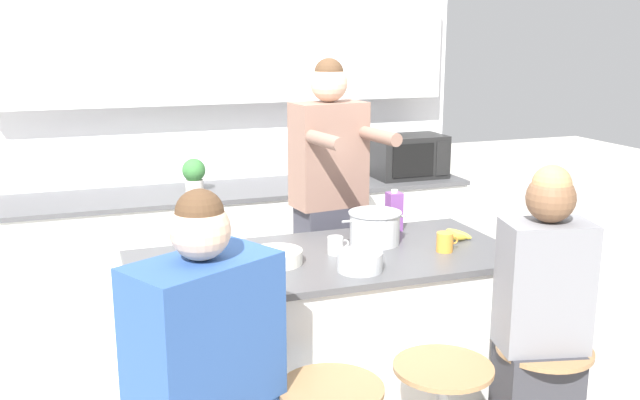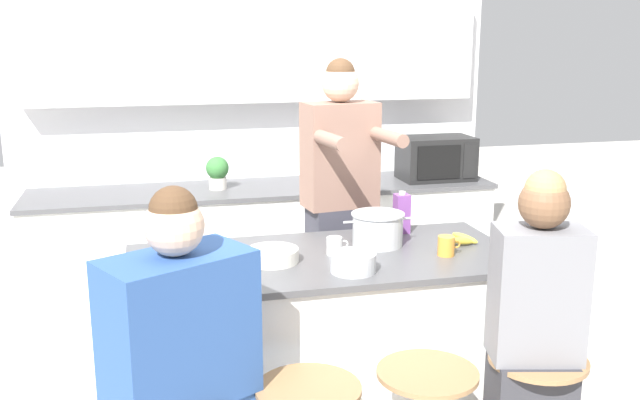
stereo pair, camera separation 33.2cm
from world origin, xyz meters
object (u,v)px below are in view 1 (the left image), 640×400
at_px(person_seated_near, 540,343).
at_px(fruit_bowl, 360,261).
at_px(kitchen_island, 326,346).
at_px(potted_plant, 194,174).
at_px(coffee_cup_far, 336,245).
at_px(person_cooking, 329,221).
at_px(cooking_pot, 375,227).
at_px(juice_carton, 394,211).
at_px(coffee_cup_near, 445,242).
at_px(microwave, 409,156).
at_px(person_wrapped_blanket, 207,398).
at_px(banana_bunch, 454,235).

height_order(person_seated_near, fruit_bowl, person_seated_near).
xyz_separation_m(kitchen_island, fruit_bowl, (0.07, -0.24, 0.49)).
bearing_deg(potted_plant, coffee_cup_far, -77.00).
bearing_deg(kitchen_island, person_seated_near, -44.22).
relative_size(person_cooking, fruit_bowl, 8.95).
height_order(cooking_pot, juice_carton, juice_carton).
bearing_deg(coffee_cup_near, microwave, 68.67).
bearing_deg(coffee_cup_far, person_wrapped_blanket, -137.09).
bearing_deg(person_cooking, microwave, 37.48).
height_order(fruit_bowl, banana_bunch, fruit_bowl).
bearing_deg(kitchen_island, person_cooking, 68.33).
height_order(fruit_bowl, juice_carton, juice_carton).
xyz_separation_m(fruit_bowl, coffee_cup_near, (0.49, 0.12, 0.00)).
bearing_deg(juice_carton, potted_plant, 120.96).
xyz_separation_m(person_cooking, cooking_pot, (0.05, -0.51, 0.09)).
xyz_separation_m(fruit_bowl, coffee_cup_far, (-0.01, 0.26, -0.00)).
xyz_separation_m(person_cooking, coffee_cup_near, (0.31, -0.74, 0.06)).
bearing_deg(person_wrapped_blanket, juice_carton, 11.76).
relative_size(person_wrapped_blanket, coffee_cup_near, 12.82).
xyz_separation_m(person_cooking, person_wrapped_blanket, (-0.95, -1.30, -0.23)).
relative_size(coffee_cup_near, juice_carton, 0.51).
bearing_deg(person_wrapped_blanket, person_cooking, 26.30).
distance_m(person_wrapped_blanket, fruit_bowl, 0.93).
height_order(cooking_pot, potted_plant, potted_plant).
distance_m(coffee_cup_near, juice_carton, 0.43).
relative_size(person_wrapped_blanket, coffee_cup_far, 13.59).
xyz_separation_m(kitchen_island, coffee_cup_far, (0.05, 0.02, 0.49)).
height_order(person_wrapped_blanket, juice_carton, person_wrapped_blanket).
height_order(coffee_cup_near, banana_bunch, coffee_cup_near).
distance_m(coffee_cup_near, potted_plant, 1.97).
height_order(banana_bunch, potted_plant, potted_plant).
height_order(kitchen_island, juice_carton, juice_carton).
bearing_deg(kitchen_island, coffee_cup_far, 18.65).
relative_size(kitchen_island, fruit_bowl, 8.96).
relative_size(coffee_cup_near, coffee_cup_far, 1.06).
distance_m(fruit_bowl, coffee_cup_far, 0.26).
bearing_deg(banana_bunch, person_cooking, 126.36).
bearing_deg(person_wrapped_blanket, person_seated_near, -27.73).
distance_m(juice_carton, microwave, 1.50).
distance_m(cooking_pot, coffee_cup_far, 0.26).
bearing_deg(banana_bunch, potted_plant, 121.87).
bearing_deg(person_cooking, potted_plant, 111.56).
bearing_deg(coffee_cup_far, cooking_pot, 21.28).
distance_m(coffee_cup_far, potted_plant, 1.67).
bearing_deg(potted_plant, microwave, -1.69).
xyz_separation_m(coffee_cup_near, juice_carton, (-0.07, 0.42, 0.06)).
height_order(fruit_bowl, microwave, microwave).
bearing_deg(kitchen_island, fruit_bowl, -74.26).
distance_m(person_wrapped_blanket, coffee_cup_near, 1.40).
bearing_deg(kitchen_island, coffee_cup_near, -12.45).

